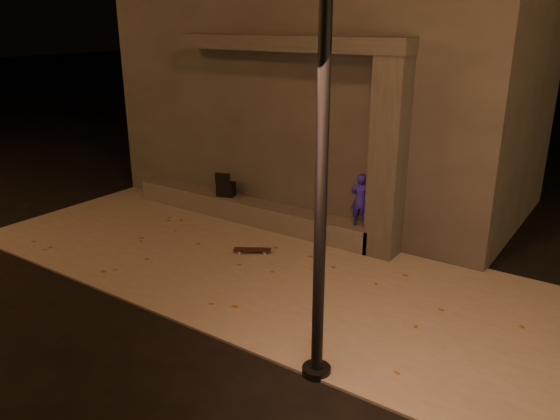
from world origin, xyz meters
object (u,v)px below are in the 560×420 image
Objects in this scene: skateboarder at (360,200)px; street_lamp_0 at (326,13)px; column at (388,160)px; skateboard at (252,250)px; backpack at (226,188)px.

street_lamp_0 reaches higher than skateboarder.
column reaches higher than skateboard.
column reaches higher than skateboarder.
skateboarder is at bearing 180.00° from column.
backpack is at bearing 110.53° from skateboard.
backpack reaches higher than skateboard.
backpack is 7.01m from street_lamp_0.
skateboarder is 0.14× the size of street_lamp_0.
street_lamp_0 is at bearing 99.47° from skateboarder.
street_lamp_0 is (0.87, -3.83, 2.41)m from column.
backpack is 2.31m from skateboard.
skateboard is at bearing -55.27° from backpack.
street_lamp_0 is (4.65, -3.83, 3.58)m from backpack.
backpack is at bearing 140.54° from street_lamp_0.
column is at bearing 169.84° from skateboarder.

